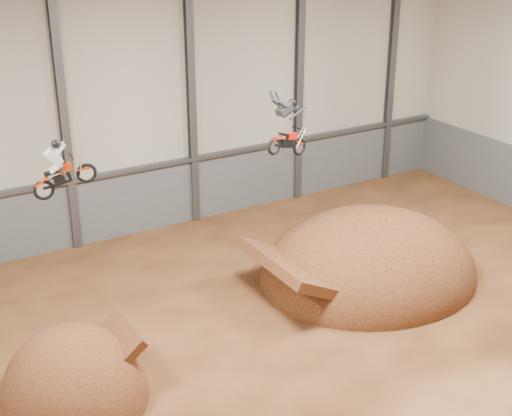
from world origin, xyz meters
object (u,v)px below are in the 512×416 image
at_px(takeoff_ramp, 76,396).
at_px(landing_ramp, 368,276).
at_px(fmx_rider_a, 66,163).
at_px(fmx_rider_b, 286,125).

height_order(takeoff_ramp, landing_ramp, landing_ramp).
xyz_separation_m(takeoff_ramp, landing_ramp, (14.49, 1.82, 0.00)).
bearing_deg(fmx_rider_a, landing_ramp, 10.06).
height_order(landing_ramp, fmx_rider_a, fmx_rider_a).
bearing_deg(takeoff_ramp, landing_ramp, 7.16).
xyz_separation_m(landing_ramp, fmx_rider_b, (-4.29, 0.63, 7.78)).
relative_size(fmx_rider_a, fmx_rider_b, 0.70).
bearing_deg(fmx_rider_a, takeoff_ramp, -123.56).
distance_m(fmx_rider_a, fmx_rider_b, 9.54).
distance_m(takeoff_ramp, fmx_rider_a, 8.35).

